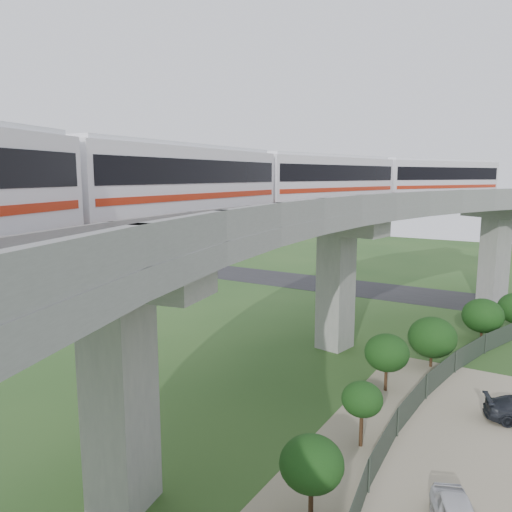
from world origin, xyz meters
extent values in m
plane|color=#26491D|center=(0.00, 0.00, 0.00)|extent=(160.00, 160.00, 0.00)
cube|color=#232326|center=(0.00, 30.00, 0.01)|extent=(60.00, 8.00, 0.03)
cube|color=#99968E|center=(9.12, 31.80, 4.20)|extent=(2.86, 2.93, 8.40)
cube|color=#99968E|center=(9.12, 31.80, 9.00)|extent=(7.21, 5.74, 1.20)
cube|color=#99968E|center=(0.91, 10.42, 4.20)|extent=(2.35, 2.51, 8.40)
cube|color=#99968E|center=(0.91, 10.42, 9.00)|extent=(7.31, 3.58, 1.20)
cube|color=#99968E|center=(0.91, -10.42, 4.20)|extent=(2.35, 2.51, 8.40)
cube|color=#99968E|center=(0.91, -10.42, 9.00)|extent=(7.31, 3.58, 1.20)
cube|color=gray|center=(6.19, 26.54, 10.00)|extent=(16.42, 20.91, 0.80)
cube|color=gray|center=(2.33, 28.44, 10.90)|extent=(8.66, 17.08, 1.00)
cube|color=gray|center=(10.04, 24.64, 10.90)|extent=(8.66, 17.08, 1.00)
cube|color=brown|center=(4.21, 27.51, 10.46)|extent=(10.68, 18.08, 0.12)
cube|color=black|center=(4.21, 27.51, 10.58)|extent=(9.69, 17.59, 0.12)
cube|color=brown|center=(8.16, 25.56, 10.46)|extent=(10.68, 18.08, 0.12)
cube|color=black|center=(8.16, 25.56, 10.58)|extent=(9.69, 17.59, 0.12)
cube|color=gray|center=(0.70, 9.13, 10.00)|extent=(11.77, 20.03, 0.80)
cube|color=gray|center=(-3.55, 9.78, 10.90)|extent=(3.22, 18.71, 1.00)
cube|color=gray|center=(4.95, 8.47, 10.90)|extent=(3.22, 18.71, 1.00)
cube|color=brown|center=(-1.48, 9.46, 10.46)|extent=(5.44, 19.05, 0.12)
cube|color=black|center=(-1.48, 9.46, 10.58)|extent=(4.35, 18.88, 0.12)
cube|color=brown|center=(2.87, 8.79, 10.46)|extent=(5.44, 19.05, 0.12)
cube|color=black|center=(2.87, 8.79, 10.58)|extent=(4.35, 18.88, 0.12)
cube|color=gray|center=(0.70, -9.13, 10.00)|extent=(11.77, 20.03, 0.80)
cube|color=gray|center=(-3.55, -9.78, 10.90)|extent=(3.22, 18.71, 1.00)
cube|color=gray|center=(4.95, -8.47, 10.90)|extent=(3.22, 18.71, 1.00)
cube|color=brown|center=(-1.48, -9.46, 10.46)|extent=(5.44, 19.05, 0.12)
cube|color=black|center=(-1.48, -9.46, 10.58)|extent=(4.35, 18.88, 0.12)
cube|color=brown|center=(2.87, -8.79, 10.46)|extent=(5.44, 19.05, 0.12)
cube|color=black|center=(2.87, -8.79, 10.58)|extent=(4.35, 18.88, 0.12)
cube|color=white|center=(-2.14, -2.79, 12.24)|extent=(3.37, 15.11, 3.20)
cube|color=white|center=(-2.14, -2.79, 13.94)|extent=(2.80, 14.33, 0.22)
cube|color=black|center=(-2.14, -2.79, 12.69)|extent=(3.40, 14.51, 1.15)
cube|color=red|center=(-2.14, -2.79, 11.49)|extent=(3.40, 14.51, 0.30)
cube|color=black|center=(-2.14, -2.79, 10.78)|extent=(2.47, 12.82, 0.28)
cube|color=white|center=(-0.89, 12.72, 12.24)|extent=(5.71, 15.24, 3.20)
cube|color=white|center=(-0.89, 12.72, 13.94)|extent=(5.03, 14.39, 0.22)
cube|color=black|center=(-0.89, 12.72, 12.69)|extent=(5.65, 14.66, 1.15)
cube|color=red|center=(-0.89, 12.72, 11.49)|extent=(5.65, 14.66, 0.30)
cube|color=black|center=(-0.89, 12.72, 10.78)|extent=(4.47, 12.87, 0.28)
cube|color=white|center=(4.18, 27.43, 12.24)|extent=(9.04, 14.65, 3.20)
cube|color=white|center=(4.18, 27.43, 13.94)|extent=(8.22, 13.74, 0.22)
cube|color=black|center=(4.18, 27.43, 12.69)|extent=(8.83, 14.14, 1.15)
cube|color=red|center=(4.18, 27.43, 11.49)|extent=(8.83, 14.14, 0.30)
cube|color=black|center=(4.18, 27.43, 10.78)|extent=(7.33, 12.28, 0.28)
cube|color=#2D382D|center=(11.38, 16.98, 0.75)|extent=(1.69, 4.77, 1.40)
cylinder|color=#2D382D|center=(10.62, 14.63, 0.75)|extent=(0.08, 0.08, 1.50)
cube|color=#2D382D|center=(9.98, 12.24, 0.75)|extent=(1.23, 4.91, 1.40)
cylinder|color=#2D382D|center=(9.45, 9.83, 0.75)|extent=(0.08, 0.08, 1.50)
cube|color=#2D382D|center=(9.03, 7.39, 0.75)|extent=(0.75, 4.99, 1.40)
cylinder|color=#2D382D|center=(8.74, 4.94, 0.75)|extent=(0.08, 0.08, 1.50)
cube|color=#2D382D|center=(8.56, 2.47, 0.75)|extent=(0.27, 5.04, 1.40)
cylinder|color=#2D382D|center=(8.50, 0.00, 0.75)|extent=(0.08, 0.08, 1.50)
cube|color=#2D382D|center=(8.56, -2.47, 0.75)|extent=(0.27, 5.04, 1.40)
cylinder|color=#2D382D|center=(8.74, -4.94, 0.75)|extent=(0.08, 0.08, 1.50)
cylinder|color=#382314|center=(9.99, 17.45, 0.56)|extent=(0.18, 0.18, 1.12)
ellipsoid|color=#133511|center=(9.99, 17.45, 2.03)|extent=(3.03, 3.03, 2.58)
cylinder|color=#382314|center=(7.87, 10.06, 0.56)|extent=(0.18, 0.18, 1.12)
ellipsoid|color=#133511|center=(7.87, 10.06, 2.06)|extent=(3.11, 3.11, 2.65)
cylinder|color=#382314|center=(6.42, 4.85, 0.79)|extent=(0.18, 0.18, 1.58)
ellipsoid|color=#133511|center=(6.42, 4.85, 2.35)|extent=(2.57, 2.57, 2.18)
cylinder|color=#382314|center=(7.27, -1.75, 0.89)|extent=(0.18, 0.18, 1.77)
ellipsoid|color=#133511|center=(7.27, -1.75, 2.34)|extent=(1.91, 1.91, 1.62)
cylinder|color=#382314|center=(7.54, -7.80, 0.86)|extent=(0.18, 0.18, 1.72)
ellipsoid|color=#133511|center=(7.54, -7.80, 2.41)|extent=(2.32, 2.32, 1.97)
camera|label=1|loc=(14.30, -22.69, 12.48)|focal=35.00mm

